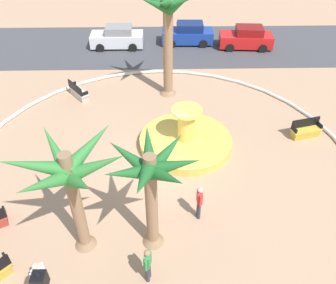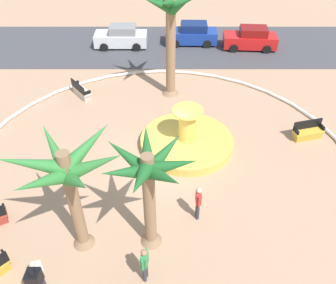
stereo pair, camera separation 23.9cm
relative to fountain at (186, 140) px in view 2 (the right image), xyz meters
name	(u,v)px [view 2 (the right image)]	position (x,y,z in m)	size (l,w,h in m)	color
ground_plane	(160,164)	(-1.31, -1.40, -0.31)	(80.00, 80.00, 0.00)	tan
plaza_curb	(160,162)	(-1.31, -1.40, -0.21)	(18.86, 18.86, 0.20)	silver
street_asphalt	(163,46)	(-1.31, 12.42, -0.30)	(48.00, 8.00, 0.03)	#424247
fountain	(186,140)	(0.00, 0.00, 0.00)	(4.70, 4.70, 2.19)	gold
palm_tree_near_fountain	(67,177)	(-4.15, -5.92, 3.22)	(4.02, 3.57, 4.79)	#8E6B4C
palm_tree_by_curb	(170,24)	(-0.80, 5.15, 4.09)	(3.53, 3.59, 6.29)	#8E6B4C
palm_tree_mid_plaza	(148,177)	(-1.56, -5.84, 3.13)	(3.23, 3.36, 4.61)	#8E6B4C
bench_west	(307,132)	(6.36, 0.62, 0.03)	(1.67, 0.89, 1.00)	gold
bench_north	(81,92)	(-6.28, 4.77, 0.03)	(1.39, 1.56, 1.00)	beige
person_cyclist_helmet	(36,274)	(-5.24, -7.74, 0.59)	(0.36, 0.45, 1.61)	#33333D
person_cyclist_photo	(198,201)	(0.24, -4.65, 0.62)	(0.22, 0.53, 1.67)	#33333D
person_pedestrian_stroll	(144,263)	(-1.73, -7.35, 0.60)	(0.27, 0.52, 1.64)	#33333D
parked_car_leftmost	(121,37)	(-4.56, 12.25, 0.47)	(4.01, 1.93, 1.67)	silver
parked_car_second	(191,34)	(0.91, 12.83, 0.47)	(4.04, 1.99, 1.67)	navy
parked_car_third	(250,39)	(5.37, 11.93, 0.47)	(4.11, 2.13, 1.67)	red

